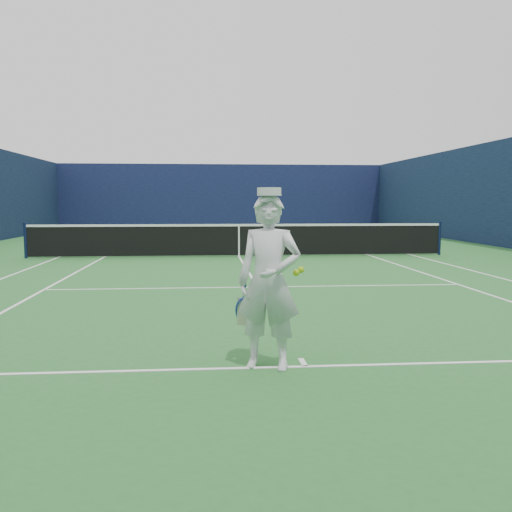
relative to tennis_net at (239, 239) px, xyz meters
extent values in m
plane|color=#27682A|center=(0.00, 0.00, -0.55)|extent=(80.00, 80.00, 0.00)
cube|color=white|center=(0.00, 11.88, -0.55)|extent=(11.03, 0.06, 0.01)
cube|color=white|center=(0.00, -11.88, -0.55)|extent=(11.03, 0.06, 0.01)
cube|color=white|center=(-5.49, 0.00, -0.55)|extent=(0.06, 23.83, 0.01)
cube|color=white|center=(5.49, 0.00, -0.55)|extent=(0.06, 23.83, 0.01)
cube|color=white|center=(-4.12, 0.00, -0.55)|extent=(0.06, 23.77, 0.01)
cube|color=white|center=(4.12, 0.00, -0.55)|extent=(0.06, 23.77, 0.01)
cube|color=white|center=(0.00, 6.40, -0.55)|extent=(8.23, 0.06, 0.01)
cube|color=white|center=(0.00, -6.40, -0.55)|extent=(8.23, 0.06, 0.01)
cube|color=white|center=(0.00, 0.00, -0.55)|extent=(0.06, 12.80, 0.01)
cube|color=white|center=(0.00, 11.73, -0.55)|extent=(0.06, 0.30, 0.01)
cube|color=white|center=(0.00, -11.73, -0.55)|extent=(0.06, 0.30, 0.01)
cube|color=#0F1538|center=(0.00, 18.00, 1.45)|extent=(20.12, 0.12, 4.00)
cylinder|color=#141E4C|center=(-6.40, 0.00, -0.02)|extent=(0.09, 0.09, 1.07)
cylinder|color=#141E4C|center=(6.40, 0.00, -0.02)|extent=(0.09, 0.09, 1.07)
cube|color=black|center=(0.00, 0.00, -0.05)|extent=(12.79, 0.02, 0.92)
cube|color=white|center=(0.00, 0.00, 0.42)|extent=(12.79, 0.04, 0.07)
cube|color=white|center=(0.00, 0.00, -0.08)|extent=(0.05, 0.03, 0.94)
imported|color=white|center=(-0.38, -11.88, 0.33)|extent=(0.75, 0.61, 1.77)
cylinder|color=white|center=(-0.38, -11.88, 1.23)|extent=(0.24, 0.24, 0.08)
cube|color=white|center=(-0.34, -11.75, 1.20)|extent=(0.20, 0.15, 0.02)
cylinder|color=navy|center=(-0.62, -11.71, 0.36)|extent=(0.06, 0.10, 0.22)
cube|color=#1E36A7|center=(-0.62, -11.65, 0.18)|extent=(0.03, 0.03, 0.14)
torus|color=#1E36A7|center=(-0.58, -11.60, -0.03)|extent=(0.31, 0.19, 0.29)
cube|color=beige|center=(-0.58, -11.60, -0.03)|extent=(0.21, 0.07, 0.30)
sphere|color=#B4D918|center=(-0.10, -11.86, 0.42)|extent=(0.07, 0.07, 0.07)
sphere|color=#B4D918|center=(-0.05, -11.86, 0.45)|extent=(0.07, 0.07, 0.07)
camera|label=1|loc=(-1.00, -17.52, 1.13)|focal=40.00mm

